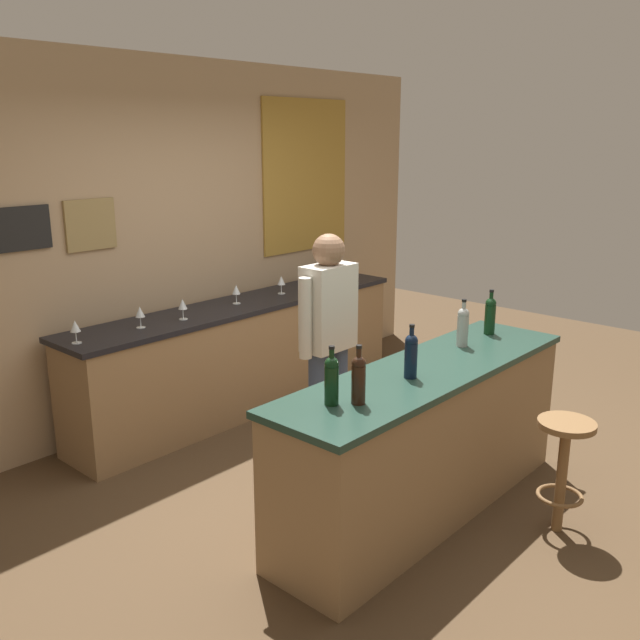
{
  "coord_description": "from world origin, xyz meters",
  "views": [
    {
      "loc": [
        -3.23,
        -2.46,
        2.23
      ],
      "look_at": [
        0.01,
        0.45,
        1.05
      ],
      "focal_mm": 38.73,
      "sensor_mm": 36.0,
      "label": 1
    }
  ],
  "objects": [
    {
      "name": "back_wall",
      "position": [
        0.03,
        2.03,
        1.42
      ],
      "size": [
        6.0,
        0.09,
        2.8
      ],
      "color": "tan",
      "rests_on": "ground_plane"
    },
    {
      "name": "wine_glass_a",
      "position": [
        -1.08,
        1.62,
        1.01
      ],
      "size": [
        0.07,
        0.07,
        0.16
      ],
      "color": "silver",
      "rests_on": "side_counter"
    },
    {
      "name": "wine_bottle_b",
      "position": [
        -0.7,
        -0.44,
        1.06
      ],
      "size": [
        0.07,
        0.07,
        0.31
      ],
      "color": "black",
      "rests_on": "bar_counter"
    },
    {
      "name": "bartender",
      "position": [
        0.03,
        0.39,
        0.94
      ],
      "size": [
        0.52,
        0.21,
        1.62
      ],
      "color": "#384766",
      "rests_on": "ground_plane"
    },
    {
      "name": "wine_glass_e",
      "position": [
        0.84,
        1.65,
        1.01
      ],
      "size": [
        0.07,
        0.07,
        0.16
      ],
      "color": "silver",
      "rests_on": "side_counter"
    },
    {
      "name": "bar_stool",
      "position": [
        0.34,
        -1.11,
        0.46
      ],
      "size": [
        0.32,
        0.32,
        0.68
      ],
      "color": "brown",
      "rests_on": "ground_plane"
    },
    {
      "name": "wine_bottle_d",
      "position": [
        0.5,
        -0.32,
        1.06
      ],
      "size": [
        0.07,
        0.07,
        0.31
      ],
      "color": "#999E99",
      "rests_on": "bar_counter"
    },
    {
      "name": "side_counter",
      "position": [
        0.4,
        1.65,
        0.45
      ],
      "size": [
        3.17,
        0.56,
        0.9
      ],
      "color": "olive",
      "rests_on": "ground_plane"
    },
    {
      "name": "ground_plane",
      "position": [
        0.0,
        0.0,
        0.0
      ],
      "size": [
        10.0,
        10.0,
        0.0
      ],
      "primitive_type": "plane",
      "color": "#4C3823"
    },
    {
      "name": "wine_bottle_e",
      "position": [
        0.87,
        -0.32,
        1.06
      ],
      "size": [
        0.07,
        0.07,
        0.31
      ],
      "color": "black",
      "rests_on": "bar_counter"
    },
    {
      "name": "wine_bottle_c",
      "position": [
        -0.21,
        -0.42,
        1.06
      ],
      "size": [
        0.07,
        0.07,
        0.31
      ],
      "color": "black",
      "rests_on": "bar_counter"
    },
    {
      "name": "wine_glass_c",
      "position": [
        -0.24,
        1.58,
        1.01
      ],
      "size": [
        0.07,
        0.07,
        0.16
      ],
      "color": "silver",
      "rests_on": "side_counter"
    },
    {
      "name": "bar_counter",
      "position": [
        0.0,
        -0.4,
        0.46
      ],
      "size": [
        2.28,
        0.6,
        0.92
      ],
      "color": "olive",
      "rests_on": "ground_plane"
    },
    {
      "name": "wine_glass_b",
      "position": [
        -0.58,
        1.62,
        1.01
      ],
      "size": [
        0.07,
        0.07,
        0.16
      ],
      "color": "silver",
      "rests_on": "side_counter"
    },
    {
      "name": "wine_bottle_a",
      "position": [
        -0.8,
        -0.35,
        1.06
      ],
      "size": [
        0.07,
        0.07,
        0.31
      ],
      "color": "black",
      "rests_on": "bar_counter"
    },
    {
      "name": "wine_glass_d",
      "position": [
        0.35,
        1.66,
        1.01
      ],
      "size": [
        0.07,
        0.07,
        0.16
      ],
      "color": "silver",
      "rests_on": "side_counter"
    }
  ]
}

